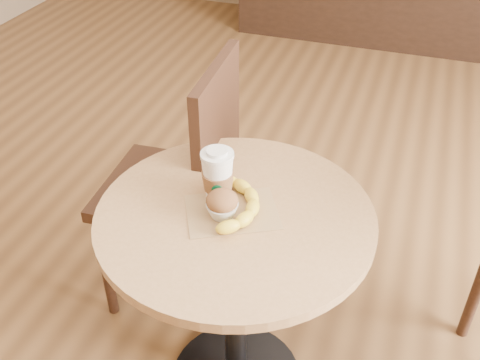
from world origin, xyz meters
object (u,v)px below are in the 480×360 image
at_px(banana, 234,204).
at_px(chair_left, 184,181).
at_px(muffin, 222,204).
at_px(cafe_table, 236,266).
at_px(coffee_cup, 218,176).

bearing_deg(banana, chair_left, 116.55).
distance_m(chair_left, muffin, 0.52).
relative_size(cafe_table, banana, 2.98).
bearing_deg(cafe_table, coffee_cup, 141.18).
height_order(chair_left, muffin, chair_left).
bearing_deg(chair_left, muffin, 34.07).
xyz_separation_m(cafe_table, coffee_cup, (-0.07, 0.06, 0.27)).
relative_size(coffee_cup, muffin, 1.73).
xyz_separation_m(cafe_table, muffin, (-0.03, -0.02, 0.24)).
bearing_deg(chair_left, cafe_table, 38.63).
height_order(chair_left, coffee_cup, chair_left).
bearing_deg(banana, coffee_cup, 127.46).
xyz_separation_m(chair_left, banana, (0.30, -0.33, 0.23)).
distance_m(cafe_table, muffin, 0.24).
distance_m(coffee_cup, muffin, 0.09).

